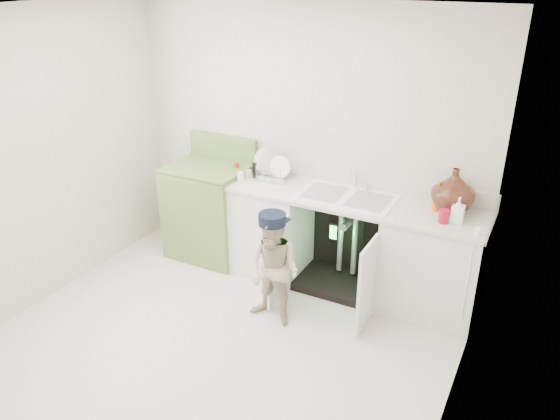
# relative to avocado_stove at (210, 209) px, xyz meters

# --- Properties ---
(ground) EXTENTS (3.50, 3.50, 0.00)m
(ground) POSITION_rel_avocado_stove_xyz_m (0.89, -1.18, -0.49)
(ground) COLOR beige
(ground) RESTS_ON ground
(room_shell) EXTENTS (6.00, 5.50, 1.26)m
(room_shell) POSITION_rel_avocado_stove_xyz_m (0.89, -1.18, 0.76)
(room_shell) COLOR beige
(room_shell) RESTS_ON ground
(counter_run) EXTENTS (2.44, 1.02, 1.27)m
(counter_run) POSITION_rel_avocado_stove_xyz_m (1.48, 0.03, -0.01)
(counter_run) COLOR white
(counter_run) RESTS_ON ground
(avocado_stove) EXTENTS (0.77, 0.65, 1.19)m
(avocado_stove) POSITION_rel_avocado_stove_xyz_m (0.00, 0.00, 0.00)
(avocado_stove) COLOR olive
(avocado_stove) RESTS_ON ground
(repair_worker) EXTENTS (0.62, 0.65, 0.98)m
(repair_worker) POSITION_rel_avocado_stove_xyz_m (1.13, -0.75, 0.00)
(repair_worker) COLOR beige
(repair_worker) RESTS_ON ground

